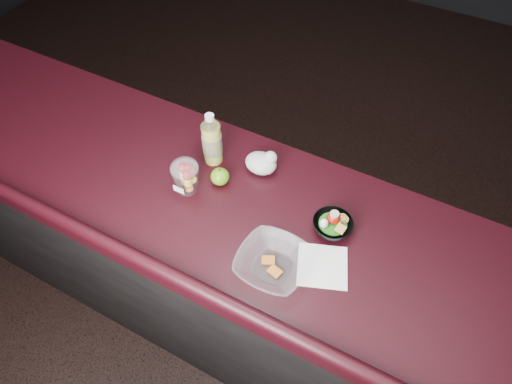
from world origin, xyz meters
TOP-DOWN VIEW (x-y plane):
  - ground at (0.00, 0.00)m, footprint 8.00×8.00m
  - room_shell at (0.00, 0.00)m, footprint 8.00×8.00m
  - counter at (0.00, 0.30)m, footprint 4.06×0.71m
  - lemonade_bottle at (-0.16, 0.45)m, footprint 0.08×0.08m
  - fruit_cup at (-0.16, 0.28)m, footprint 0.10×0.10m
  - green_apple at (-0.08, 0.36)m, footprint 0.07×0.07m
  - plastic_bag at (0.03, 0.49)m, footprint 0.12×0.10m
  - snack_bowl at (0.37, 0.36)m, footprint 0.18×0.18m
  - takeout_bowl at (0.26, 0.13)m, footprint 0.23×0.23m
  - paper_napkin at (0.40, 0.21)m, footprint 0.21×0.21m

SIDE VIEW (x-z plane):
  - ground at x=0.00m, z-range 0.00..0.00m
  - counter at x=0.00m, z-range 0.00..1.02m
  - paper_napkin at x=0.40m, z-range 1.02..1.02m
  - snack_bowl at x=0.37m, z-range 1.01..1.08m
  - takeout_bowl at x=0.26m, z-range 1.02..1.08m
  - green_apple at x=-0.08m, z-range 1.02..1.09m
  - plastic_bag at x=0.03m, z-range 1.02..1.10m
  - fruit_cup at x=-0.16m, z-range 1.02..1.17m
  - lemonade_bottle at x=-0.16m, z-range 1.00..1.23m
  - room_shell at x=0.00m, z-range -2.17..5.83m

